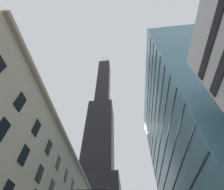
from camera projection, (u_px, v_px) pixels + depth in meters
dark_skyscraper at (99, 154)px, 95.04m from camera, size 24.25×24.25×180.90m
glass_office_midrise at (198, 142)px, 43.22m from camera, size 19.62×44.01×54.60m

